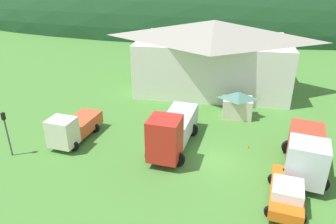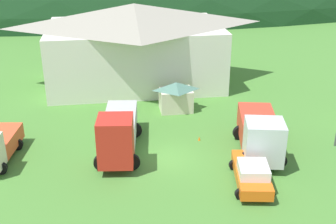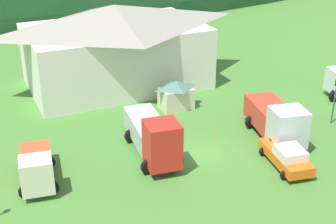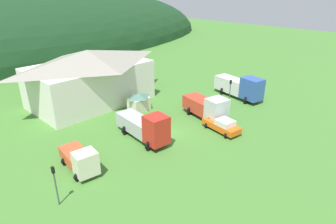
{
  "view_description": "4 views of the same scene",
  "coord_description": "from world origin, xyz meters",
  "px_view_note": "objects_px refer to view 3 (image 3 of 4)",
  "views": [
    {
      "loc": [
        0.25,
        -20.58,
        13.44
      ],
      "look_at": [
        -4.12,
        4.47,
        1.66
      ],
      "focal_mm": 34.4,
      "sensor_mm": 36.0,
      "label": 1
    },
    {
      "loc": [
        -3.6,
        -25.55,
        14.82
      ],
      "look_at": [
        0.59,
        3.57,
        1.89
      ],
      "focal_mm": 46.26,
      "sensor_mm": 36.0,
      "label": 2
    },
    {
      "loc": [
        -14.81,
        -26.89,
        17.71
      ],
      "look_at": [
        -0.35,
        4.84,
        1.44
      ],
      "focal_mm": 51.78,
      "sensor_mm": 36.0,
      "label": 3
    },
    {
      "loc": [
        -22.52,
        -21.2,
        16.34
      ],
      "look_at": [
        1.13,
        1.72,
        1.94
      ],
      "focal_mm": 31.36,
      "sensor_mm": 36.0,
      "label": 4
    }
  ],
  "objects_px": {
    "tow_truck_silver": "(277,120)",
    "crane_truck_red": "(153,136)",
    "play_shed_cream": "(176,94)",
    "service_pickup_orange": "(287,156)",
    "traffic_light_east": "(335,96)",
    "light_truck_cream": "(37,168)",
    "traffic_cone_near_pickup": "(217,134)",
    "depot_building": "(116,45)"
  },
  "relations": [
    {
      "from": "depot_building",
      "to": "service_pickup_orange",
      "type": "distance_m",
      "value": 20.59
    },
    {
      "from": "traffic_cone_near_pickup",
      "to": "depot_building",
      "type": "bearing_deg",
      "value": 105.44
    },
    {
      "from": "play_shed_cream",
      "to": "light_truck_cream",
      "type": "height_order",
      "value": "light_truck_cream"
    },
    {
      "from": "tow_truck_silver",
      "to": "traffic_light_east",
      "type": "xyz_separation_m",
      "value": [
        5.92,
        0.43,
        0.72
      ]
    },
    {
      "from": "service_pickup_orange",
      "to": "depot_building",
      "type": "bearing_deg",
      "value": -154.46
    },
    {
      "from": "depot_building",
      "to": "play_shed_cream",
      "type": "relative_size",
      "value": 6.06
    },
    {
      "from": "depot_building",
      "to": "tow_truck_silver",
      "type": "distance_m",
      "value": 17.7
    },
    {
      "from": "play_shed_cream",
      "to": "light_truck_cream",
      "type": "distance_m",
      "value": 15.16
    },
    {
      "from": "tow_truck_silver",
      "to": "service_pickup_orange",
      "type": "relative_size",
      "value": 1.4
    },
    {
      "from": "service_pickup_orange",
      "to": "traffic_cone_near_pickup",
      "type": "height_order",
      "value": "service_pickup_orange"
    },
    {
      "from": "light_truck_cream",
      "to": "traffic_cone_near_pickup",
      "type": "xyz_separation_m",
      "value": [
        14.19,
        1.32,
        -1.23
      ]
    },
    {
      "from": "light_truck_cream",
      "to": "tow_truck_silver",
      "type": "relative_size",
      "value": 0.79
    },
    {
      "from": "tow_truck_silver",
      "to": "traffic_light_east",
      "type": "relative_size",
      "value": 1.84
    },
    {
      "from": "tow_truck_silver",
      "to": "play_shed_cream",
      "type": "bearing_deg",
      "value": -140.31
    },
    {
      "from": "depot_building",
      "to": "traffic_light_east",
      "type": "xyz_separation_m",
      "value": [
        13.2,
        -15.52,
        -1.67
      ]
    },
    {
      "from": "crane_truck_red",
      "to": "traffic_cone_near_pickup",
      "type": "distance_m",
      "value": 6.3
    },
    {
      "from": "service_pickup_orange",
      "to": "crane_truck_red",
      "type": "bearing_deg",
      "value": -113.02
    },
    {
      "from": "crane_truck_red",
      "to": "service_pickup_orange",
      "type": "xyz_separation_m",
      "value": [
        7.84,
        -5.03,
        -0.88
      ]
    },
    {
      "from": "tow_truck_silver",
      "to": "service_pickup_orange",
      "type": "xyz_separation_m",
      "value": [
        -1.71,
        -3.6,
        -0.84
      ]
    },
    {
      "from": "depot_building",
      "to": "crane_truck_red",
      "type": "bearing_deg",
      "value": -98.87
    },
    {
      "from": "play_shed_cream",
      "to": "service_pickup_orange",
      "type": "height_order",
      "value": "play_shed_cream"
    },
    {
      "from": "crane_truck_red",
      "to": "traffic_cone_near_pickup",
      "type": "bearing_deg",
      "value": 108.12
    },
    {
      "from": "tow_truck_silver",
      "to": "traffic_cone_near_pickup",
      "type": "distance_m",
      "value": 4.78
    },
    {
      "from": "light_truck_cream",
      "to": "tow_truck_silver",
      "type": "xyz_separation_m",
      "value": [
        17.8,
        -1.34,
        0.43
      ]
    },
    {
      "from": "crane_truck_red",
      "to": "traffic_cone_near_pickup",
      "type": "xyz_separation_m",
      "value": [
        5.94,
        1.23,
        -1.71
      ]
    },
    {
      "from": "play_shed_cream",
      "to": "light_truck_cream",
      "type": "relative_size",
      "value": 0.52
    },
    {
      "from": "depot_building",
      "to": "traffic_cone_near_pickup",
      "type": "relative_size",
      "value": 29.23
    },
    {
      "from": "service_pickup_orange",
      "to": "traffic_light_east",
      "type": "height_order",
      "value": "traffic_light_east"
    },
    {
      "from": "crane_truck_red",
      "to": "traffic_light_east",
      "type": "bearing_deg",
      "value": 92.74
    },
    {
      "from": "crane_truck_red",
      "to": "tow_truck_silver",
      "type": "xyz_separation_m",
      "value": [
        9.55,
        -1.43,
        -0.05
      ]
    },
    {
      "from": "play_shed_cream",
      "to": "service_pickup_orange",
      "type": "relative_size",
      "value": 0.58
    },
    {
      "from": "depot_building",
      "to": "light_truck_cream",
      "type": "relative_size",
      "value": 3.15
    },
    {
      "from": "crane_truck_red",
      "to": "traffic_light_east",
      "type": "height_order",
      "value": "traffic_light_east"
    },
    {
      "from": "play_shed_cream",
      "to": "crane_truck_red",
      "type": "xyz_separation_m",
      "value": [
        -5.12,
        -7.04,
        0.4
      ]
    },
    {
      "from": "tow_truck_silver",
      "to": "traffic_light_east",
      "type": "distance_m",
      "value": 5.98
    },
    {
      "from": "play_shed_cream",
      "to": "service_pickup_orange",
      "type": "bearing_deg",
      "value": -77.28
    },
    {
      "from": "depot_building",
      "to": "light_truck_cream",
      "type": "height_order",
      "value": "depot_building"
    },
    {
      "from": "traffic_cone_near_pickup",
      "to": "traffic_light_east",
      "type": "bearing_deg",
      "value": -13.15
    },
    {
      "from": "traffic_cone_near_pickup",
      "to": "service_pickup_orange",
      "type": "bearing_deg",
      "value": -73.08
    },
    {
      "from": "traffic_light_east",
      "to": "service_pickup_orange",
      "type": "bearing_deg",
      "value": -152.15
    },
    {
      "from": "depot_building",
      "to": "play_shed_cream",
      "type": "distance_m",
      "value": 8.47
    },
    {
      "from": "tow_truck_silver",
      "to": "crane_truck_red",
      "type": "bearing_deg",
      "value": -86.43
    }
  ]
}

